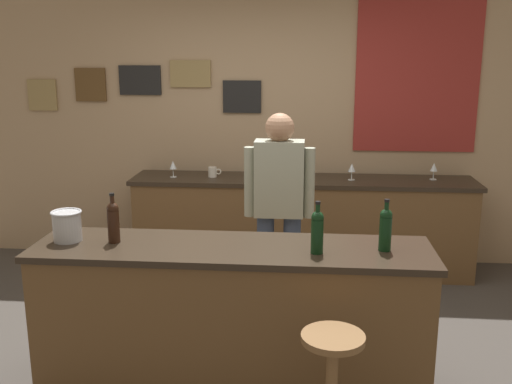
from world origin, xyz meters
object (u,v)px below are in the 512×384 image
(wine_glass_b, at_px, (352,168))
(wine_glass_c, at_px, (434,168))
(wine_bottle_b, at_px, (317,230))
(coffee_mug, at_px, (213,172))
(ice_bucket, at_px, (67,225))
(wine_bottle_c, at_px, (386,228))
(bartender, at_px, (279,205))
(wine_glass_a, at_px, (173,166))
(bar_stool, at_px, (332,375))
(wine_bottle_a, at_px, (113,221))

(wine_glass_b, distance_m, wine_glass_c, 0.76)
(wine_bottle_b, bearing_deg, coffee_mug, 113.98)
(ice_bucket, bearing_deg, wine_bottle_c, -0.35)
(bartender, relative_size, coffee_mug, 12.96)
(wine_bottle_c, xyz_separation_m, wine_glass_a, (-1.71, 2.00, -0.05))
(wine_bottle_b, xyz_separation_m, wine_bottle_c, (0.39, 0.08, 0.00))
(wine_glass_a, bearing_deg, wine_bottle_b, -57.75)
(ice_bucket, relative_size, wine_glass_c, 1.21)
(wine_bottle_c, relative_size, coffee_mug, 2.45)
(wine_glass_b, relative_size, coffee_mug, 1.24)
(bartender, relative_size, bar_stool, 2.38)
(bartender, height_order, wine_bottle_c, bartender)
(wine_bottle_a, distance_m, wine_glass_a, 2.00)
(wine_bottle_b, relative_size, wine_glass_b, 1.97)
(wine_glass_b, distance_m, coffee_mug, 1.29)
(bartender, bearing_deg, ice_bucket, -144.15)
(ice_bucket, xyz_separation_m, coffee_mug, (0.57, 2.03, -0.07))
(wine_glass_a, distance_m, wine_glass_b, 1.66)
(coffee_mug, bearing_deg, ice_bucket, -105.55)
(ice_bucket, xyz_separation_m, wine_glass_a, (0.20, 1.99, -0.01))
(wine_glass_a, distance_m, wine_glass_c, 2.42)
(wine_glass_b, bearing_deg, bartender, -118.84)
(ice_bucket, height_order, wine_glass_c, ice_bucket)
(wine_bottle_c, relative_size, wine_glass_c, 1.97)
(bartender, distance_m, wine_bottle_b, 1.04)
(wine_bottle_b, xyz_separation_m, wine_glass_c, (1.10, 2.19, -0.05))
(wine_bottle_b, distance_m, wine_glass_b, 2.13)
(ice_bucket, distance_m, wine_glass_c, 3.35)
(wine_glass_b, bearing_deg, wine_bottle_b, -99.34)
(bartender, bearing_deg, wine_glass_b, 61.16)
(wine_bottle_b, distance_m, wine_glass_c, 2.45)
(bar_stool, height_order, wine_bottle_b, wine_bottle_b)
(wine_bottle_b, height_order, wine_glass_c, wine_bottle_b)
(wine_bottle_c, height_order, coffee_mug, wine_bottle_c)
(bartender, height_order, wine_bottle_b, bartender)
(bar_stool, relative_size, wine_bottle_c, 2.22)
(wine_bottle_a, xyz_separation_m, wine_bottle_c, (1.61, -0.01, 0.00))
(wine_bottle_c, relative_size, ice_bucket, 1.63)
(wine_bottle_a, height_order, wine_bottle_c, same)
(bartender, distance_m, wine_glass_c, 1.82)
(bar_stool, xyz_separation_m, coffee_mug, (-1.03, 2.65, 0.49))
(bartender, bearing_deg, wine_bottle_a, -136.55)
(ice_bucket, bearing_deg, bartender, 35.85)
(coffee_mug, bearing_deg, wine_glass_c, 1.80)
(wine_glass_a, relative_size, wine_glass_c, 1.00)
(wine_bottle_c, relative_size, wine_glass_a, 1.97)
(coffee_mug, bearing_deg, bar_stool, -68.86)
(bar_stool, bearing_deg, ice_bucket, 158.71)
(wine_bottle_b, height_order, wine_glass_b, wine_bottle_b)
(ice_bucket, xyz_separation_m, wine_glass_b, (1.86, 2.01, -0.01))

